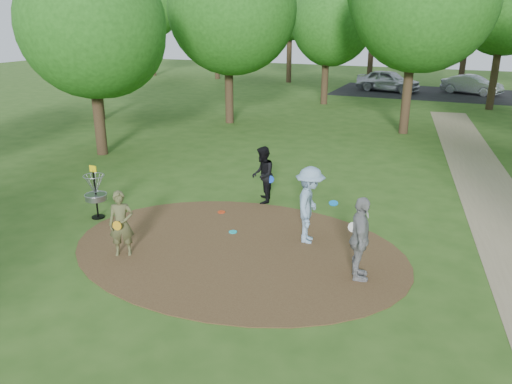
% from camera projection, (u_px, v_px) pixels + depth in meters
% --- Properties ---
extents(ground, '(100.00, 100.00, 0.00)m').
position_uv_depth(ground, '(237.00, 249.00, 12.26)').
color(ground, '#2D5119').
rests_on(ground, ground).
extents(dirt_clearing, '(8.40, 8.40, 0.02)m').
position_uv_depth(dirt_clearing, '(237.00, 249.00, 12.26)').
color(dirt_clearing, '#47301C').
rests_on(dirt_clearing, ground).
extents(parking_lot, '(14.00, 8.00, 0.01)m').
position_uv_depth(parking_lot, '(430.00, 93.00, 37.57)').
color(parking_lot, black).
rests_on(parking_lot, ground).
extents(player_observer_with_disc, '(0.70, 0.63, 1.61)m').
position_uv_depth(player_observer_with_disc, '(121.00, 224.00, 11.70)').
color(player_observer_with_disc, brown).
rests_on(player_observer_with_disc, ground).
extents(player_throwing_with_disc, '(1.20, 1.37, 1.97)m').
position_uv_depth(player_throwing_with_disc, '(309.00, 205.00, 12.36)').
color(player_throwing_with_disc, '#81A2C1').
rests_on(player_throwing_with_disc, ground).
extents(player_walking_with_disc, '(0.89, 1.01, 1.75)m').
position_uv_depth(player_walking_with_disc, '(263.00, 175.00, 15.10)').
color(player_walking_with_disc, black).
rests_on(player_walking_with_disc, ground).
extents(player_waiting_with_disc, '(0.72, 1.18, 1.88)m').
position_uv_depth(player_waiting_with_disc, '(360.00, 239.00, 10.57)').
color(player_waiting_with_disc, gray).
rests_on(player_waiting_with_disc, ground).
extents(disc_ground_cyan, '(0.22, 0.22, 0.02)m').
position_uv_depth(disc_ground_cyan, '(233.00, 232.00, 13.17)').
color(disc_ground_cyan, '#19BECE').
rests_on(disc_ground_cyan, dirt_clearing).
extents(disc_ground_red, '(0.22, 0.22, 0.02)m').
position_uv_depth(disc_ground_red, '(221.00, 212.00, 14.51)').
color(disc_ground_red, red).
rests_on(disc_ground_red, dirt_clearing).
extents(car_left, '(5.05, 2.89, 1.62)m').
position_uv_depth(car_left, '(388.00, 81.00, 38.13)').
color(car_left, '#B8B9C0').
rests_on(car_left, ground).
extents(car_right, '(4.47, 2.99, 1.39)m').
position_uv_depth(car_right, '(472.00, 85.00, 36.71)').
color(car_right, '#A6A8AE').
rests_on(car_right, ground).
extents(disc_golf_basket, '(0.63, 0.63, 1.54)m').
position_uv_depth(disc_golf_basket, '(95.00, 189.00, 13.90)').
color(disc_golf_basket, black).
rests_on(disc_golf_basket, ground).
extents(tree_ring, '(37.20, 45.22, 9.14)m').
position_uv_depth(tree_ring, '(397.00, 21.00, 18.55)').
color(tree_ring, '#332316').
rests_on(tree_ring, ground).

